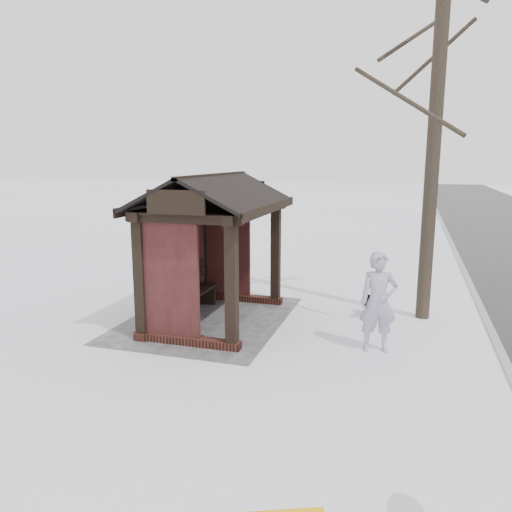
{
  "coord_description": "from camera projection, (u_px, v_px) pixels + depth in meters",
  "views": [
    {
      "loc": [
        9.47,
        3.8,
        3.41
      ],
      "look_at": [
        -0.27,
        0.8,
        1.39
      ],
      "focal_mm": 35.0,
      "sensor_mm": 36.0,
      "label": 1
    }
  ],
  "objects": [
    {
      "name": "bus_shelter",
      "position": [
        208.0,
        219.0,
        10.26
      ],
      "size": [
        3.6,
        2.4,
        3.09
      ],
      "color": "#391A14",
      "rests_on": "ground"
    },
    {
      "name": "dog",
      "position": [
        365.0,
        303.0,
        10.87
      ],
      "size": [
        0.76,
        0.54,
        0.58
      ],
      "primitive_type": "imported",
      "rotation": [
        0.0,
        0.0,
        1.95
      ],
      "color": "black",
      "rests_on": "ground"
    },
    {
      "name": "ground",
      "position": [
        216.0,
        320.0,
        10.64
      ],
      "size": [
        120.0,
        120.0,
        0.0
      ],
      "primitive_type": "plane",
      "color": "white",
      "rests_on": "ground"
    },
    {
      "name": "trampled_patch",
      "position": [
        208.0,
        319.0,
        10.69
      ],
      "size": [
        4.2,
        3.2,
        0.02
      ],
      "primitive_type": "cube",
      "color": "gray",
      "rests_on": "ground"
    },
    {
      "name": "tree_near",
      "position": [
        443.0,
        13.0,
        9.63
      ],
      "size": [
        3.42,
        3.42,
        9.03
      ],
      "color": "black",
      "rests_on": "ground"
    },
    {
      "name": "pedestrian",
      "position": [
        378.0,
        302.0,
        8.8
      ],
      "size": [
        0.58,
        0.74,
        1.8
      ],
      "primitive_type": "imported",
      "rotation": [
        0.0,
        0.0,
        1.82
      ],
      "color": "#A79CB7",
      "rests_on": "ground"
    },
    {
      "name": "kerb",
      "position": [
        499.0,
        348.0,
        9.04
      ],
      "size": [
        120.0,
        0.15,
        0.06
      ],
      "primitive_type": "cube",
      "color": "gray",
      "rests_on": "ground"
    }
  ]
}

